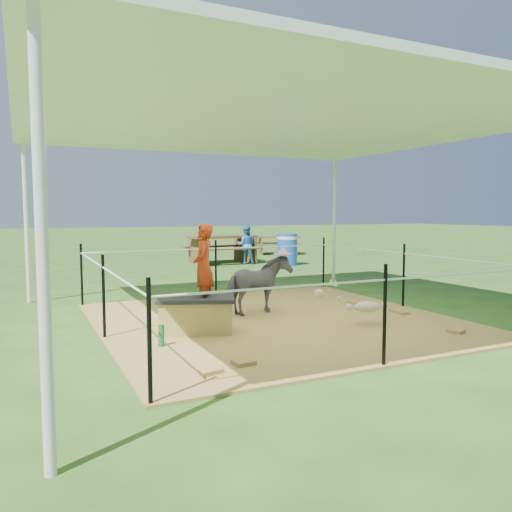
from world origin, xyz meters
name	(u,v)px	position (x,y,z in m)	size (l,w,h in m)	color
ground	(275,321)	(0.00, 0.00, 0.00)	(90.00, 90.00, 0.00)	#2D5919
hay_patch	(275,320)	(0.00, 0.00, 0.01)	(4.60, 4.60, 0.03)	brown
canopy_tent	(276,121)	(0.00, 0.00, 2.69)	(6.30, 6.30, 2.90)	silver
rope_fence	(275,275)	(0.00, 0.00, 0.64)	(4.54, 4.54, 1.00)	black
straw_bale	(196,317)	(-1.21, -0.24, 0.22)	(0.86, 0.43, 0.38)	olive
dark_cloth	(196,299)	(-1.21, -0.24, 0.44)	(0.92, 0.48, 0.05)	black
woman	(203,258)	(-1.11, -0.24, 0.93)	(0.38, 0.25, 1.04)	#B02C11
green_bottle	(161,335)	(-1.76, -0.69, 0.15)	(0.07, 0.07, 0.24)	#186E2B
pony	(258,285)	(-0.06, 0.42, 0.45)	(0.45, 0.99, 0.84)	#4B4A4F
pink_hat	(258,252)	(-0.06, 0.42, 0.93)	(0.26, 0.26, 0.12)	pink
foal	(367,305)	(0.94, -0.79, 0.29)	(0.94, 0.52, 0.52)	beige
trash_barrel	(287,249)	(3.68, 6.31, 0.44)	(0.57, 0.57, 0.89)	blue
picnic_table_near	(222,249)	(2.24, 7.62, 0.40)	(1.94, 1.40, 0.81)	#53381C
picnic_table_far	(277,245)	(5.20, 9.76, 0.32)	(1.55, 1.12, 0.65)	brown
distant_person	(246,245)	(2.77, 7.10, 0.55)	(0.54, 0.42, 1.11)	#357FC9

